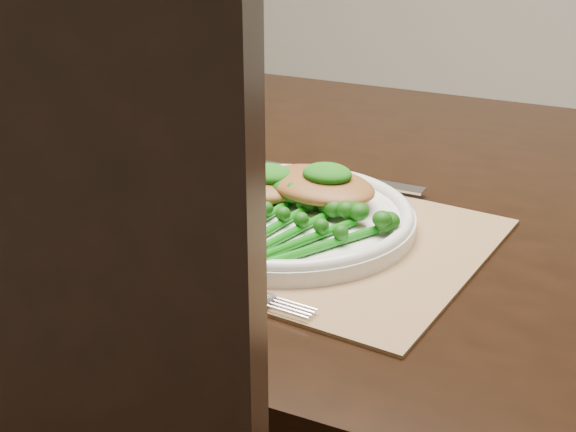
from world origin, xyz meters
The scene contains 10 objects.
dining_table centered at (0.06, -0.04, 0.38)m, with size 1.65×0.99×0.75m.
placemat centered at (0.12, -0.21, 0.75)m, with size 0.42×0.31×0.00m, color #8F6D49.
dinner_plate centered at (0.12, -0.20, 0.77)m, with size 0.27×0.27×0.02m.
knife centered at (0.08, -0.06, 0.76)m, with size 0.24×0.03×0.01m.
fork centered at (0.16, -0.35, 0.76)m, with size 0.17×0.02×0.01m.
chicken_fillet_left centered at (0.08, -0.18, 0.78)m, with size 0.12×0.08×0.02m, color brown.
chicken_fillet_right centered at (0.14, -0.16, 0.79)m, with size 0.13×0.09×0.03m, color brown.
pesto_dollop_left centered at (0.09, -0.17, 0.80)m, with size 0.05×0.04×0.02m, color #0E4C0A.
pesto_dollop_right centered at (0.15, -0.16, 0.80)m, with size 0.05×0.05×0.02m, color #0E4C0A.
broccolini_bundle centered at (0.14, -0.25, 0.77)m, with size 0.17×0.19×0.04m.
Camera 1 is at (0.50, -0.88, 1.10)m, focal length 50.00 mm.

